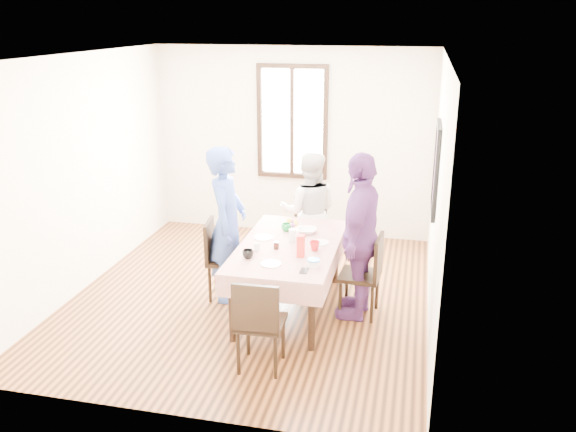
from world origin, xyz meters
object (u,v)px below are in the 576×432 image
object	(u,v)px
chair_right	(360,275)
chair_near	(261,322)
chair_left	(227,259)
chair_far	(309,234)
person_far	(309,212)
person_right	(359,236)
person_left	(227,224)
dining_table	(289,277)

from	to	relation	value
chair_right	chair_near	world-z (taller)	same
chair_left	chair_far	size ratio (longest dim) A/B	1.00
chair_right	person_far	distance (m)	1.37
chair_near	person_far	xyz separation A→B (m)	(0.00, 2.33, 0.31)
chair_far	person_right	bearing A→B (deg)	117.86
chair_right	person_left	distance (m)	1.57
dining_table	chair_right	xyz separation A→B (m)	(0.76, 0.05, 0.08)
person_right	chair_right	bearing A→B (deg)	96.32
chair_right	chair_far	world-z (taller)	same
chair_far	person_far	bearing A→B (deg)	84.32
chair_left	chair_near	world-z (taller)	same
dining_table	chair_right	distance (m)	0.77
chair_far	chair_near	bearing A→B (deg)	84.32
dining_table	chair_near	xyz separation A→B (m)	(0.00, -1.17, 0.08)
chair_right	chair_near	bearing A→B (deg)	152.50
chair_right	chair_near	xyz separation A→B (m)	(-0.76, -1.23, 0.00)
dining_table	person_right	bearing A→B (deg)	4.11
chair_far	person_far	size ratio (longest dim) A/B	0.60
chair_far	person_left	distance (m)	1.33
person_far	dining_table	bearing A→B (deg)	82.57
dining_table	person_right	distance (m)	0.91
chair_right	person_right	size ratio (longest dim) A/B	0.51
person_right	person_far	bearing A→B (deg)	-139.64
chair_near	chair_right	bearing A→B (deg)	56.65
chair_left	dining_table	bearing A→B (deg)	69.74
dining_table	chair_near	distance (m)	1.18
person_right	dining_table	bearing A→B (deg)	-79.57
dining_table	person_right	xyz separation A→B (m)	(0.74, 0.05, 0.52)
chair_right	person_far	size ratio (longest dim) A/B	0.60
chair_right	person_far	xyz separation A→B (m)	(-0.76, 1.10, 0.31)
chair_left	person_left	world-z (taller)	person_left
chair_left	chair_near	xyz separation A→B (m)	(0.76, -1.33, 0.00)
person_far	chair_far	bearing A→B (deg)	-97.43
chair_near	person_left	bearing A→B (deg)	117.63
person_left	person_far	world-z (taller)	person_left
person_far	person_right	size ratio (longest dim) A/B	0.85
chair_near	person_right	size ratio (longest dim) A/B	0.51
chair_left	person_left	xyz separation A→B (m)	(0.02, 0.00, 0.42)
dining_table	chair_near	size ratio (longest dim) A/B	1.88
dining_table	person_left	xyz separation A→B (m)	(-0.74, 0.16, 0.50)
chair_left	person_right	size ratio (longest dim) A/B	0.51
person_far	chair_left	bearing A→B (deg)	45.01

